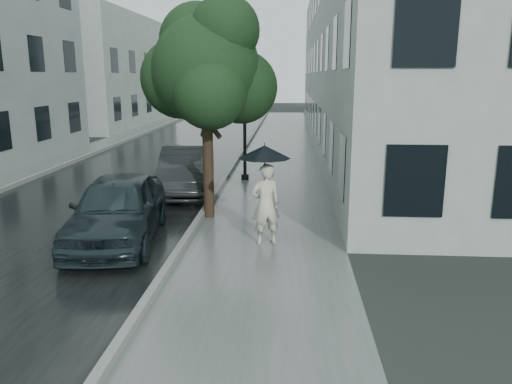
# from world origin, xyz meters

# --- Properties ---
(ground) EXTENTS (120.00, 120.00, 0.00)m
(ground) POSITION_xyz_m (0.00, 0.00, 0.00)
(ground) COLOR black
(ground) RESTS_ON ground
(sidewalk) EXTENTS (3.50, 60.00, 0.01)m
(sidewalk) POSITION_xyz_m (0.25, 12.00, 0.00)
(sidewalk) COLOR slate
(sidewalk) RESTS_ON ground
(kerb_near) EXTENTS (0.15, 60.00, 0.15)m
(kerb_near) POSITION_xyz_m (-1.57, 12.00, 0.07)
(kerb_near) COLOR slate
(kerb_near) RESTS_ON ground
(asphalt_road) EXTENTS (6.85, 60.00, 0.00)m
(asphalt_road) POSITION_xyz_m (-5.08, 12.00, 0.00)
(asphalt_road) COLOR black
(asphalt_road) RESTS_ON ground
(kerb_far) EXTENTS (0.15, 60.00, 0.15)m
(kerb_far) POSITION_xyz_m (-8.57, 12.00, 0.07)
(kerb_far) COLOR slate
(kerb_far) RESTS_ON ground
(sidewalk_far) EXTENTS (1.70, 60.00, 0.01)m
(sidewalk_far) POSITION_xyz_m (-9.50, 12.00, 0.00)
(sidewalk_far) COLOR #4C5451
(sidewalk_far) RESTS_ON ground
(building_near) EXTENTS (7.02, 36.00, 9.00)m
(building_near) POSITION_xyz_m (5.47, 19.50, 4.50)
(building_near) COLOR #95A39E
(building_near) RESTS_ON ground
(building_far_b) EXTENTS (7.02, 18.00, 8.00)m
(building_far_b) POSITION_xyz_m (-13.77, 30.00, 4.00)
(building_far_b) COLOR #95A39E
(building_far_b) RESTS_ON ground
(pedestrian) EXTENTS (0.78, 0.65, 1.83)m
(pedestrian) POSITION_xyz_m (0.23, 2.00, 0.92)
(pedestrian) COLOR beige
(pedestrian) RESTS_ON sidewalk
(umbrella) EXTENTS (1.47, 1.47, 1.35)m
(umbrella) POSITION_xyz_m (0.20, 1.95, 2.10)
(umbrella) COLOR black
(umbrella) RESTS_ON ground
(street_tree) EXTENTS (3.58, 3.25, 5.62)m
(street_tree) POSITION_xyz_m (-1.39, 4.23, 3.86)
(street_tree) COLOR #332619
(street_tree) RESTS_ON ground
(lamp_post) EXTENTS (0.82, 0.47, 5.54)m
(lamp_post) POSITION_xyz_m (-1.01, 9.05, 3.16)
(lamp_post) COLOR black
(lamp_post) RESTS_ON ground
(car_near) EXTENTS (2.32, 4.65, 1.52)m
(car_near) POSITION_xyz_m (-3.12, 1.95, 0.77)
(car_near) COLOR black
(car_near) RESTS_ON ground
(car_far) EXTENTS (2.07, 4.63, 1.48)m
(car_far) POSITION_xyz_m (-2.54, 6.81, 0.74)
(car_far) COLOR #222527
(car_far) RESTS_ON ground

